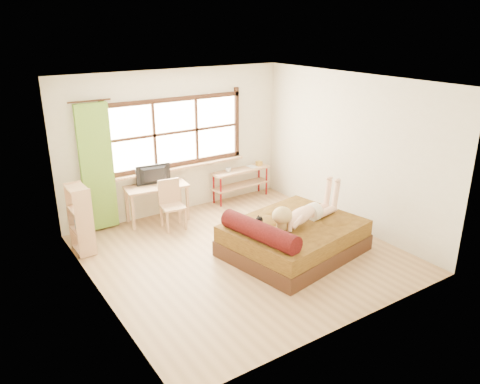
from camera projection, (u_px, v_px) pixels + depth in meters
floor at (242, 254)px, 7.47m from camera, size 4.50×4.50×0.00m
ceiling at (243, 82)px, 6.54m from camera, size 4.50×4.50×0.00m
wall_back at (176, 143)px, 8.76m from camera, size 4.50×0.00×4.50m
wall_front at (354, 225)px, 5.24m from camera, size 4.50×0.00×4.50m
wall_left at (93, 204)px, 5.84m from camera, size 0.00×4.50×4.50m
wall_right at (349, 152)px, 8.17m from camera, size 0.00×4.50×4.50m
window at (176, 135)px, 8.68m from camera, size 2.80×0.16×1.46m
curtain at (97, 168)px, 7.93m from camera, size 0.55×0.10×2.20m
bed at (292, 238)px, 7.39m from camera, size 2.28×1.96×0.77m
woman at (305, 204)px, 7.28m from camera, size 1.47×0.65×0.61m
kitten at (253, 225)px, 7.01m from camera, size 0.32×0.17×0.24m
desk at (156, 190)px, 8.49m from camera, size 1.16×0.63×0.70m
monitor at (154, 175)px, 8.43m from camera, size 0.64×0.15×0.37m
chair at (171, 201)px, 8.29m from camera, size 0.43×0.43×0.87m
pipe_shelf at (241, 177)px, 9.63m from camera, size 1.29×0.39×0.72m
cup at (228, 170)px, 9.39m from camera, size 0.12×0.12×0.09m
book at (249, 167)px, 9.66m from camera, size 0.17×0.23×0.02m
bookshelf at (81, 219)px, 7.35m from camera, size 0.28×0.49×1.11m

